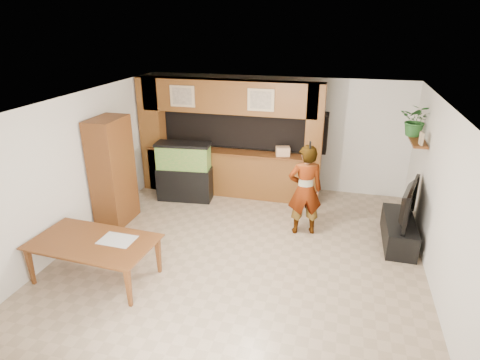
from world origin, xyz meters
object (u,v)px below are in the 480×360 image
(aquarium, at_px, (184,172))
(dining_table, at_px, (94,261))
(pantry_cabinet, at_px, (113,172))
(television, at_px, (403,202))
(person, at_px, (305,190))

(aquarium, relative_size, dining_table, 0.70)
(pantry_cabinet, distance_m, aquarium, 1.65)
(television, xyz_separation_m, person, (-1.71, -0.04, 0.06))
(person, bearing_deg, pantry_cabinet, -9.03)
(pantry_cabinet, bearing_deg, television, 5.35)
(aquarium, bearing_deg, pantry_cabinet, -131.42)
(aquarium, bearing_deg, dining_table, -100.19)
(pantry_cabinet, bearing_deg, aquarium, 54.65)
(aquarium, distance_m, dining_table, 3.18)
(pantry_cabinet, height_order, person, pantry_cabinet)
(aquarium, xyz_separation_m, television, (4.42, -0.81, 0.16))
(pantry_cabinet, relative_size, person, 1.21)
(pantry_cabinet, relative_size, aquarium, 1.60)
(pantry_cabinet, distance_m, dining_table, 2.10)
(dining_table, bearing_deg, person, 41.16)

